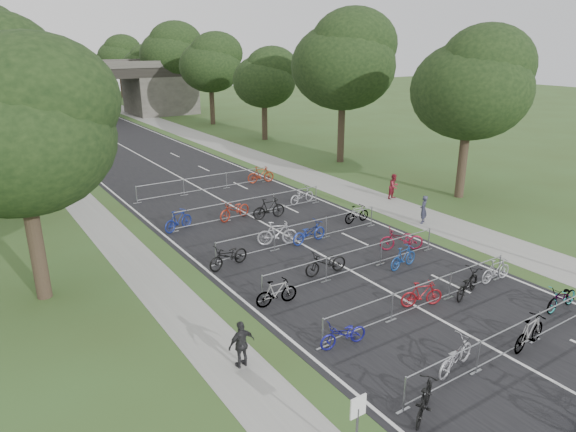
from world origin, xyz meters
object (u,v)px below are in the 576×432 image
pedestrian_c (242,344)px  pedestrian_b (394,187)px  overpass_bridge (71,91)px  pedestrian_a (423,210)px  park_sign (358,417)px

pedestrian_c → pedestrian_b: bearing=-151.5°
overpass_bridge → pedestrian_c: bearing=-97.2°
overpass_bridge → pedestrian_a: size_ratio=20.02×
park_sign → pedestrian_b: size_ratio=1.15×
pedestrian_a → park_sign: bearing=9.1°
park_sign → pedestrian_a: 17.73m
pedestrian_b → pedestrian_c: 19.37m
overpass_bridge → pedestrian_a: (7.26, -51.20, -2.76)m
park_sign → pedestrian_a: size_ratio=1.18×
park_sign → overpass_bridge: bearing=83.7°
park_sign → pedestrian_c: bearing=95.3°
park_sign → pedestrian_c: 4.82m
overpass_bridge → park_sign: 62.41m
overpass_bridge → pedestrian_c: 57.74m
park_sign → pedestrian_a: (14.06, 10.80, -0.49)m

